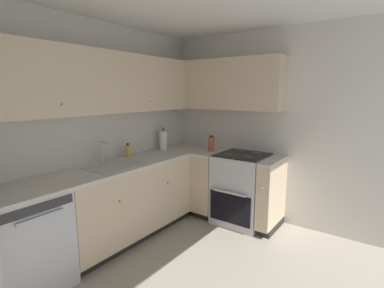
{
  "coord_description": "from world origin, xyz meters",
  "views": [
    {
      "loc": [
        -1.69,
        -1.3,
        1.67
      ],
      "look_at": [
        0.97,
        0.6,
        1.09
      ],
      "focal_mm": 26.93,
      "sensor_mm": 36.0,
      "label": 1
    }
  ],
  "objects": [
    {
      "name": "wall_back",
      "position": [
        0.0,
        1.48,
        1.23
      ],
      "size": [
        3.84,
        0.05,
        2.45
      ],
      "primitive_type": "cube",
      "color": "silver",
      "rests_on": "ground_plane"
    },
    {
      "name": "wall_right",
      "position": [
        1.89,
        0.0,
        1.23
      ],
      "size": [
        0.05,
        3.01,
        2.45
      ],
      "primitive_type": "cube",
      "color": "silver",
      "rests_on": "ground_plane"
    },
    {
      "name": "dishwasher",
      "position": [
        -0.69,
        1.15,
        0.43
      ],
      "size": [
        0.6,
        0.63,
        0.86
      ],
      "color": "silver",
      "rests_on": "ground_plane"
    },
    {
      "name": "lower_cabinets_back",
      "position": [
        0.44,
        1.16,
        0.43
      ],
      "size": [
        1.66,
        0.62,
        0.86
      ],
      "color": "beige",
      "rests_on": "ground_plane"
    },
    {
      "name": "countertop_back",
      "position": [
        0.44,
        1.15,
        0.87
      ],
      "size": [
        2.86,
        0.6,
        0.03
      ],
      "primitive_type": "cube",
      "color": "beige",
      "rests_on": "lower_cabinets_back"
    },
    {
      "name": "lower_cabinets_right",
      "position": [
        1.57,
        0.4,
        0.43
      ],
      "size": [
        0.62,
        1.09,
        0.86
      ],
      "color": "beige",
      "rests_on": "ground_plane"
    },
    {
      "name": "countertop_right",
      "position": [
        1.57,
        0.4,
        0.87
      ],
      "size": [
        0.6,
        1.09,
        0.03
      ],
      "color": "beige",
      "rests_on": "lower_cabinets_right"
    },
    {
      "name": "oven_range",
      "position": [
        1.59,
        0.25,
        0.45
      ],
      "size": [
        0.68,
        0.62,
        1.04
      ],
      "color": "silver",
      "rests_on": "ground_plane"
    },
    {
      "name": "upper_cabinets_back",
      "position": [
        0.28,
        1.29,
        1.78
      ],
      "size": [
        2.54,
        0.34,
        0.65
      ],
      "color": "beige"
    },
    {
      "name": "upper_cabinets_right",
      "position": [
        1.71,
        0.64,
        1.78
      ],
      "size": [
        0.32,
        1.64,
        0.65
      ],
      "color": "beige"
    },
    {
      "name": "sink",
      "position": [
        0.27,
        1.12,
        0.85
      ],
      "size": [
        0.58,
        0.4,
        0.1
      ],
      "color": "#B7B7BC",
      "rests_on": "countertop_back"
    },
    {
      "name": "faucet",
      "position": [
        0.28,
        1.34,
        1.04
      ],
      "size": [
        0.07,
        0.16,
        0.26
      ],
      "color": "silver",
      "rests_on": "countertop_back"
    },
    {
      "name": "soap_bottle",
      "position": [
        0.65,
        1.33,
        0.97
      ],
      "size": [
        0.06,
        0.06,
        0.18
      ],
      "color": "gold",
      "rests_on": "countertop_back"
    },
    {
      "name": "paper_towel_roll",
      "position": [
        1.28,
        1.31,
        1.02
      ],
      "size": [
        0.11,
        0.11,
        0.32
      ],
      "color": "white",
      "rests_on": "countertop_back"
    },
    {
      "name": "oil_bottle",
      "position": [
        1.57,
        0.71,
        0.99
      ],
      "size": [
        0.08,
        0.08,
        0.22
      ],
      "color": "#BF4C3F",
      "rests_on": "countertop_right"
    }
  ]
}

